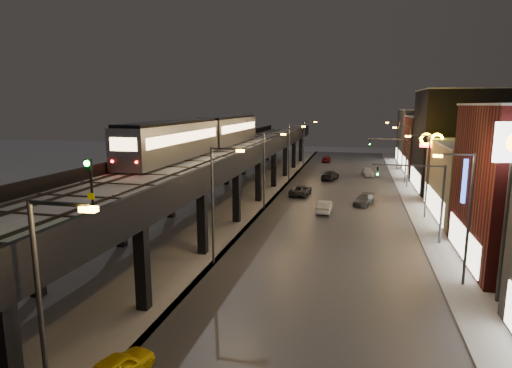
# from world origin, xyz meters

# --- Properties ---
(ground) EXTENTS (220.00, 220.00, 0.00)m
(ground) POSITION_xyz_m (0.00, 0.00, 0.00)
(ground) COLOR silver
(road_surface) EXTENTS (17.00, 120.00, 0.06)m
(road_surface) POSITION_xyz_m (7.50, 35.00, 0.03)
(road_surface) COLOR #46474D
(road_surface) RESTS_ON ground
(sidewalk_right) EXTENTS (4.00, 120.00, 0.14)m
(sidewalk_right) POSITION_xyz_m (17.50, 35.00, 0.07)
(sidewalk_right) COLOR #9FA1A8
(sidewalk_right) RESTS_ON ground
(under_viaduct_pavement) EXTENTS (11.00, 120.00, 0.06)m
(under_viaduct_pavement) POSITION_xyz_m (-6.00, 35.00, 0.03)
(under_viaduct_pavement) COLOR #9FA1A8
(under_viaduct_pavement) RESTS_ON ground
(elevated_viaduct) EXTENTS (9.00, 100.00, 6.30)m
(elevated_viaduct) POSITION_xyz_m (-6.00, 31.84, 5.62)
(elevated_viaduct) COLOR black
(elevated_viaduct) RESTS_ON ground
(viaduct_trackbed) EXTENTS (8.40, 100.00, 0.32)m
(viaduct_trackbed) POSITION_xyz_m (-6.01, 31.97, 6.39)
(viaduct_trackbed) COLOR #B2B7C1
(viaduct_trackbed) RESTS_ON elevated_viaduct
(viaduct_parapet_streetside) EXTENTS (0.30, 100.00, 1.10)m
(viaduct_parapet_streetside) POSITION_xyz_m (-1.65, 32.00, 6.85)
(viaduct_parapet_streetside) COLOR black
(viaduct_parapet_streetside) RESTS_ON elevated_viaduct
(viaduct_parapet_far) EXTENTS (0.30, 100.00, 1.10)m
(viaduct_parapet_far) POSITION_xyz_m (-10.35, 32.00, 6.85)
(viaduct_parapet_far) COLOR black
(viaduct_parapet_far) RESTS_ON elevated_viaduct
(building_c) EXTENTS (12.20, 15.20, 8.16)m
(building_c) POSITION_xyz_m (23.99, 32.00, 4.08)
(building_c) COLOR #7B6E57
(building_c) RESTS_ON ground
(building_d) EXTENTS (12.20, 13.20, 14.16)m
(building_d) POSITION_xyz_m (23.99, 48.00, 7.08)
(building_d) COLOR black
(building_d) RESTS_ON ground
(building_e) EXTENTS (12.20, 12.20, 10.16)m
(building_e) POSITION_xyz_m (23.99, 62.00, 5.08)
(building_e) COLOR #572118
(building_e) RESTS_ON ground
(building_f) EXTENTS (12.20, 16.20, 11.16)m
(building_f) POSITION_xyz_m (23.99, 76.00, 5.58)
(building_f) COLOR #3C3C3D
(building_f) RESTS_ON ground
(streetlight_left_0) EXTENTS (2.57, 0.28, 9.00)m
(streetlight_left_0) POSITION_xyz_m (-0.43, -5.00, 5.24)
(streetlight_left_0) COLOR #38383A
(streetlight_left_0) RESTS_ON ground
(streetlight_left_1) EXTENTS (2.57, 0.28, 9.00)m
(streetlight_left_1) POSITION_xyz_m (-0.43, 13.00, 5.24)
(streetlight_left_1) COLOR #38383A
(streetlight_left_1) RESTS_ON ground
(streetlight_right_1) EXTENTS (2.56, 0.28, 9.00)m
(streetlight_right_1) POSITION_xyz_m (16.73, 13.00, 5.24)
(streetlight_right_1) COLOR #38383A
(streetlight_right_1) RESTS_ON ground
(streetlight_left_2) EXTENTS (2.57, 0.28, 9.00)m
(streetlight_left_2) POSITION_xyz_m (-0.43, 31.00, 5.24)
(streetlight_left_2) COLOR #38383A
(streetlight_left_2) RESTS_ON ground
(streetlight_right_2) EXTENTS (2.56, 0.28, 9.00)m
(streetlight_right_2) POSITION_xyz_m (16.73, 31.00, 5.24)
(streetlight_right_2) COLOR #38383A
(streetlight_right_2) RESTS_ON ground
(streetlight_left_3) EXTENTS (2.57, 0.28, 9.00)m
(streetlight_left_3) POSITION_xyz_m (-0.43, 49.00, 5.24)
(streetlight_left_3) COLOR #38383A
(streetlight_left_3) RESTS_ON ground
(streetlight_right_3) EXTENTS (2.56, 0.28, 9.00)m
(streetlight_right_3) POSITION_xyz_m (16.73, 49.00, 5.24)
(streetlight_right_3) COLOR #38383A
(streetlight_right_3) RESTS_ON ground
(streetlight_left_4) EXTENTS (2.57, 0.28, 9.00)m
(streetlight_left_4) POSITION_xyz_m (-0.43, 67.00, 5.24)
(streetlight_left_4) COLOR #38383A
(streetlight_left_4) RESTS_ON ground
(streetlight_right_4) EXTENTS (2.56, 0.28, 9.00)m
(streetlight_right_4) POSITION_xyz_m (16.73, 67.00, 5.24)
(streetlight_right_4) COLOR #38383A
(streetlight_right_4) RESTS_ON ground
(traffic_light_rig_a) EXTENTS (6.10, 0.34, 7.00)m
(traffic_light_rig_a) POSITION_xyz_m (15.84, 22.00, 4.50)
(traffic_light_rig_a) COLOR #38383A
(traffic_light_rig_a) RESTS_ON ground
(traffic_light_rig_b) EXTENTS (6.10, 0.34, 7.00)m
(traffic_light_rig_b) POSITION_xyz_m (15.84, 52.00, 4.50)
(traffic_light_rig_b) COLOR #38383A
(traffic_light_rig_b) RESTS_ON ground
(subway_train) EXTENTS (3.20, 38.79, 3.84)m
(subway_train) POSITION_xyz_m (-8.50, 33.40, 8.52)
(subway_train) COLOR gray
(subway_train) RESTS_ON viaduct_trackbed
(rail_signal) EXTENTS (0.35, 0.43, 3.00)m
(rail_signal) POSITION_xyz_m (-2.10, 0.32, 8.75)
(rail_signal) COLOR black
(rail_signal) RESTS_ON viaduct_trackbed
(car_taxi) EXTENTS (2.37, 3.86, 1.23)m
(car_taxi) POSITION_xyz_m (-0.13, -1.46, 0.61)
(car_taxi) COLOR yellow
(car_taxi) RESTS_ON ground
(car_near_white) EXTENTS (1.57, 4.28, 1.40)m
(car_near_white) POSITION_xyz_m (6.31, 30.89, 0.70)
(car_near_white) COLOR silver
(car_near_white) RESTS_ON ground
(car_mid_silver) EXTENTS (2.72, 5.20, 1.40)m
(car_mid_silver) POSITION_xyz_m (2.43, 39.72, 0.70)
(car_mid_silver) COLOR #393A3E
(car_mid_silver) RESTS_ON ground
(car_mid_dark) EXTENTS (2.89, 5.40, 1.49)m
(car_mid_dark) POSITION_xyz_m (5.46, 53.00, 0.74)
(car_mid_dark) COLOR black
(car_mid_dark) RESTS_ON ground
(car_far_white) EXTENTS (1.71, 4.02, 1.36)m
(car_far_white) POSITION_xyz_m (3.26, 74.81, 0.68)
(car_far_white) COLOR maroon
(car_far_white) RESTS_ON ground
(car_onc_white) EXTENTS (2.86, 4.56, 1.23)m
(car_onc_white) POSITION_xyz_m (10.69, 35.75, 0.62)
(car_onc_white) COLOR #4A4D53
(car_onc_white) RESTS_ON ground
(car_onc_red) EXTENTS (2.46, 4.51, 1.45)m
(car_onc_red) POSITION_xyz_m (11.45, 58.15, 0.73)
(car_onc_red) COLOR silver
(car_onc_red) RESTS_ON ground
(sign_mcdonalds) EXTENTS (2.62, 0.74, 8.83)m
(sign_mcdonalds) POSITION_xyz_m (18.00, 36.41, 7.01)
(sign_mcdonalds) COLOR #38383A
(sign_mcdonalds) RESTS_ON ground
(sign_citgo) EXTENTS (2.34, 0.39, 11.10)m
(sign_citgo) POSITION_xyz_m (18.50, 10.77, 8.51)
(sign_citgo) COLOR #38383A
(sign_citgo) RESTS_ON ground
(sign_carwash) EXTENTS (1.53, 0.35, 7.95)m
(sign_carwash) POSITION_xyz_m (18.50, 18.96, 5.58)
(sign_carwash) COLOR #38383A
(sign_carwash) RESTS_ON ground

